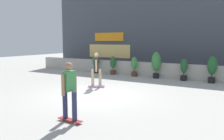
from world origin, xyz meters
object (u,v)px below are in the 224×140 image
at_px(potted_plant_3, 156,63).
at_px(skater_mid_plaza, 96,68).
at_px(potted_plant_0, 96,62).
at_px(potted_plant_2, 134,66).
at_px(potted_plant_4, 184,69).
at_px(skater_far_left, 69,89).
at_px(potted_plant_5, 212,68).
at_px(potted_plant_1, 113,65).

distance_m(potted_plant_3, skater_mid_plaza, 4.46).
relative_size(potted_plant_0, potted_plant_2, 1.12).
height_order(potted_plant_4, skater_far_left, skater_far_left).
bearing_deg(potted_plant_2, potted_plant_0, 180.00).
bearing_deg(skater_mid_plaza, skater_far_left, -64.11).
height_order(potted_plant_5, skater_mid_plaza, skater_mid_plaza).
xyz_separation_m(potted_plant_4, skater_mid_plaza, (-3.18, -4.19, 0.25)).
xyz_separation_m(potted_plant_3, potted_plant_4, (1.67, 0.00, -0.25)).
relative_size(potted_plant_1, potted_plant_2, 0.98).
distance_m(potted_plant_0, potted_plant_5, 7.62).
xyz_separation_m(potted_plant_0, skater_far_left, (5.09, -8.61, 0.13)).
relative_size(potted_plant_5, skater_mid_plaza, 0.86).
height_order(potted_plant_3, skater_mid_plaza, skater_mid_plaza).
distance_m(potted_plant_3, potted_plant_5, 3.16).
bearing_deg(skater_far_left, potted_plant_0, 120.61).
bearing_deg(potted_plant_0, potted_plant_5, 0.00).
relative_size(potted_plant_2, potted_plant_3, 0.78).
distance_m(potted_plant_1, potted_plant_2, 1.58).
bearing_deg(potted_plant_4, potted_plant_0, 180.00).
distance_m(potted_plant_4, skater_far_left, 8.68).
xyz_separation_m(potted_plant_5, skater_far_left, (-2.53, -8.61, 0.10)).
height_order(potted_plant_0, potted_plant_3, potted_plant_3).
distance_m(potted_plant_1, skater_mid_plaza, 4.47).
bearing_deg(potted_plant_4, potted_plant_5, 0.00).
distance_m(potted_plant_3, potted_plant_4, 1.69).
distance_m(potted_plant_5, skater_far_left, 8.97).
distance_m(potted_plant_1, potted_plant_3, 3.06).
distance_m(potted_plant_0, potted_plant_1, 1.42).
relative_size(potted_plant_0, potted_plant_3, 0.87).
bearing_deg(skater_far_left, potted_plant_4, 83.14).
xyz_separation_m(potted_plant_4, potted_plant_5, (1.49, 0.00, 0.15)).
xyz_separation_m(potted_plant_0, potted_plant_3, (4.46, 0.00, 0.14)).
bearing_deg(potted_plant_5, potted_plant_0, 180.00).
xyz_separation_m(potted_plant_0, potted_plant_1, (1.41, 0.00, -0.15)).
relative_size(potted_plant_3, potted_plant_4, 1.27).
relative_size(potted_plant_2, skater_far_left, 0.74).
xyz_separation_m(potted_plant_1, skater_mid_plaza, (1.54, -4.19, 0.28)).
bearing_deg(potted_plant_1, potted_plant_4, 0.00).
height_order(potted_plant_3, potted_plant_4, potted_plant_3).
height_order(potted_plant_3, skater_far_left, skater_far_left).
bearing_deg(potted_plant_0, skater_far_left, -59.39).
bearing_deg(potted_plant_5, skater_far_left, -106.36).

